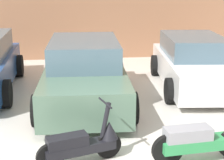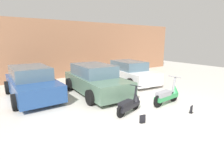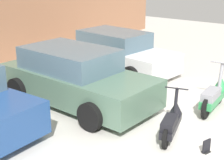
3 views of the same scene
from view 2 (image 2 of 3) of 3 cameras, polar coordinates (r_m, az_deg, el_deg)
ground_plane at (r=6.11m, az=14.93°, el=-12.01°), size 28.00×28.00×0.00m
wall_back at (r=12.51m, az=-14.06°, el=9.58°), size 19.60×0.12×3.83m
scooter_front_left at (r=6.26m, az=5.84°, el=-7.74°), size 1.30×0.63×0.93m
scooter_front_right at (r=7.41m, az=17.71°, el=-4.57°), size 1.56×0.56×1.09m
car_rear_left at (r=8.67m, az=-24.72°, el=-0.80°), size 2.07×4.12×1.38m
car_rear_center at (r=8.45m, az=-5.50°, el=0.05°), size 2.10×4.17×1.40m
car_rear_right at (r=10.70m, az=5.91°, el=2.47°), size 2.14×3.98×1.31m
placard_near_left_scooter at (r=5.66m, az=9.91°, el=-12.53°), size 0.20×0.16×0.26m
placard_near_right_scooter at (r=6.88m, az=24.46°, el=-8.85°), size 0.20×0.16×0.26m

